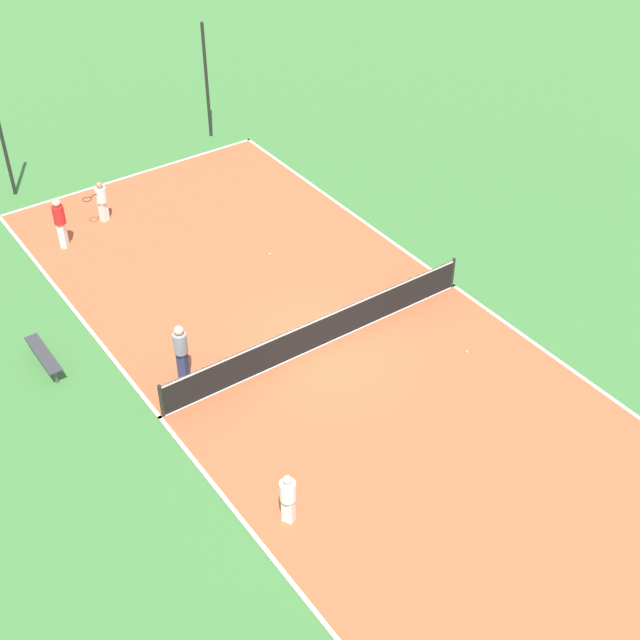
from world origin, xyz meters
name	(u,v)px	position (x,y,z in m)	size (l,w,h in m)	color
ground_plane	(320,346)	(0.00, 0.00, 0.00)	(80.00, 80.00, 0.00)	#3D7538
court_surface	(320,346)	(0.00, 0.00, 0.01)	(9.80, 23.35, 0.02)	#B75633
tennis_net	(320,331)	(0.00, 0.00, 0.53)	(9.60, 0.10, 1.00)	black
bench	(43,355)	(-6.42, 3.49, 0.39)	(0.36, 1.84, 0.45)	#333338
player_coach_red	(60,220)	(-3.76, 8.63, 1.01)	(0.51, 0.51, 1.73)	white
player_baseline_gray	(181,349)	(-3.63, 0.99, 0.98)	(0.50, 0.50, 1.67)	navy
player_near_white	(288,496)	(-4.01, -4.50, 0.80)	(0.50, 0.50, 1.40)	white
player_far_white	(101,199)	(-2.08, 9.36, 0.82)	(0.99, 0.66, 1.42)	white
tennis_ball_far_baseline	(298,333)	(-0.21, 0.77, 0.06)	(0.07, 0.07, 0.07)	#CCE033
tennis_ball_right_alley	(270,254)	(1.26, 4.51, 0.06)	(0.07, 0.07, 0.07)	#CCE033
tennis_ball_near_net	(467,352)	(3.06, -2.53, 0.06)	(0.07, 0.07, 0.07)	#CCE033
fence_post_back_left	(1,136)	(-3.87, 12.79, 2.19)	(0.12, 0.12, 4.39)	black
fence_post_back_right	(207,81)	(3.87, 12.79, 2.19)	(0.12, 0.12, 4.39)	black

